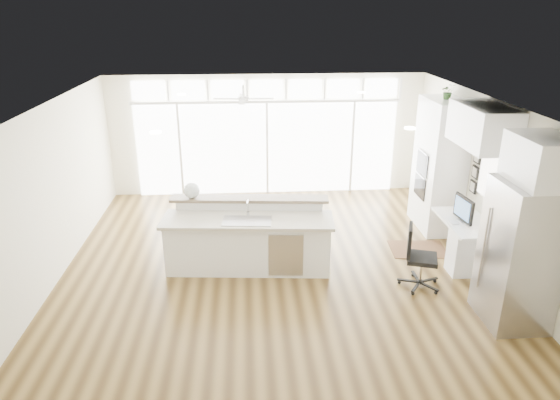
{
  "coord_description": "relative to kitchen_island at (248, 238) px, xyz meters",
  "views": [
    {
      "loc": [
        -0.46,
        -7.0,
        4.07
      ],
      "look_at": [
        0.06,
        0.6,
        1.1
      ],
      "focal_mm": 32.0,
      "sensor_mm": 36.0,
      "label": 1
    }
  ],
  "objects": [
    {
      "name": "floor",
      "position": [
        0.48,
        -0.34,
        -0.55
      ],
      "size": [
        7.0,
        8.0,
        0.02
      ],
      "primitive_type": "cube",
      "color": "#483216",
      "rests_on": "ground"
    },
    {
      "name": "ceiling",
      "position": [
        0.48,
        -0.34,
        2.16
      ],
      "size": [
        7.0,
        8.0,
        0.02
      ],
      "primitive_type": "cube",
      "color": "white",
      "rests_on": "wall_back"
    },
    {
      "name": "wall_back",
      "position": [
        0.48,
        3.66,
        0.81
      ],
      "size": [
        7.0,
        0.04,
        2.7
      ],
      "primitive_type": "cube",
      "color": "white",
      "rests_on": "floor"
    },
    {
      "name": "wall_front",
      "position": [
        0.48,
        -4.34,
        0.81
      ],
      "size": [
        7.0,
        0.04,
        2.7
      ],
      "primitive_type": "cube",
      "color": "white",
      "rests_on": "floor"
    },
    {
      "name": "wall_left",
      "position": [
        -3.02,
        -0.34,
        0.81
      ],
      "size": [
        0.04,
        8.0,
        2.7
      ],
      "primitive_type": "cube",
      "color": "white",
      "rests_on": "floor"
    },
    {
      "name": "wall_right",
      "position": [
        3.98,
        -0.34,
        0.81
      ],
      "size": [
        0.04,
        8.0,
        2.7
      ],
      "primitive_type": "cube",
      "color": "white",
      "rests_on": "floor"
    },
    {
      "name": "glass_wall",
      "position": [
        0.48,
        3.6,
        0.51
      ],
      "size": [
        5.8,
        0.06,
        2.08
      ],
      "primitive_type": "cube",
      "color": "white",
      "rests_on": "wall_back"
    },
    {
      "name": "transom_row",
      "position": [
        0.48,
        3.6,
        1.84
      ],
      "size": [
        5.9,
        0.06,
        0.4
      ],
      "primitive_type": "cube",
      "color": "white",
      "rests_on": "wall_back"
    },
    {
      "name": "desk_window",
      "position": [
        3.94,
        -0.04,
        1.01
      ],
      "size": [
        0.04,
        0.85,
        0.85
      ],
      "primitive_type": "cube",
      "color": "white",
      "rests_on": "wall_right"
    },
    {
      "name": "ceiling_fan",
      "position": [
        -0.02,
        2.46,
        1.94
      ],
      "size": [
        1.16,
        1.16,
        0.32
      ],
      "primitive_type": "cube",
      "color": "silver",
      "rests_on": "ceiling"
    },
    {
      "name": "recessed_lights",
      "position": [
        0.48,
        -0.14,
        2.14
      ],
      "size": [
        3.4,
        3.0,
        0.02
      ],
      "primitive_type": "cube",
      "color": "white",
      "rests_on": "ceiling"
    },
    {
      "name": "oven_cabinet",
      "position": [
        3.65,
        1.46,
        0.71
      ],
      "size": [
        0.64,
        1.2,
        2.5
      ],
      "primitive_type": "cube",
      "color": "white",
      "rests_on": "floor"
    },
    {
      "name": "desk_nook",
      "position": [
        3.61,
        -0.04,
        -0.16
      ],
      "size": [
        0.72,
        1.3,
        0.76
      ],
      "primitive_type": "cube",
      "color": "white",
      "rests_on": "floor"
    },
    {
      "name": "upper_cabinets",
      "position": [
        3.65,
        -0.04,
        1.81
      ],
      "size": [
        0.64,
        1.3,
        0.64
      ],
      "primitive_type": "cube",
      "color": "white",
      "rests_on": "wall_right"
    },
    {
      "name": "refrigerator",
      "position": [
        3.59,
        -1.69,
        0.46
      ],
      "size": [
        0.76,
        0.9,
        2.0
      ],
      "primitive_type": "cube",
      "color": "#A8A8AD",
      "rests_on": "floor"
    },
    {
      "name": "fridge_cabinet",
      "position": [
        3.65,
        -1.69,
        1.76
      ],
      "size": [
        0.64,
        0.9,
        0.6
      ],
      "primitive_type": "cube",
      "color": "white",
      "rests_on": "wall_right"
    },
    {
      "name": "framed_photos",
      "position": [
        3.94,
        0.58,
        0.86
      ],
      "size": [
        0.06,
        0.22,
        0.8
      ],
      "primitive_type": "cube",
      "color": "black",
      "rests_on": "wall_right"
    },
    {
      "name": "kitchen_island",
      "position": [
        0.0,
        0.0,
        0.0
      ],
      "size": [
        2.82,
        1.26,
        1.09
      ],
      "primitive_type": "cube",
      "rotation": [
        0.0,
        0.0,
        -0.09
      ],
      "color": "white",
      "rests_on": "floor"
    },
    {
      "name": "rug",
      "position": [
        3.03,
        0.45,
        -0.54
      ],
      "size": [
        1.02,
        0.77,
        0.01
      ],
      "primitive_type": "cube",
      "rotation": [
        0.0,
        0.0,
        -0.07
      ],
      "color": "#3A2112",
      "rests_on": "floor"
    },
    {
      "name": "office_chair",
      "position": [
        2.64,
        -0.77,
        -0.05
      ],
      "size": [
        0.64,
        0.62,
        1.0
      ],
      "primitive_type": "cube",
      "rotation": [
        0.0,
        0.0,
        -0.32
      ],
      "color": "black",
      "rests_on": "floor"
    },
    {
      "name": "fishbowl",
      "position": [
        -0.91,
        0.48,
        0.68
      ],
      "size": [
        0.32,
        0.32,
        0.27
      ],
      "primitive_type": "sphere",
      "rotation": [
        0.0,
        0.0,
        -0.23
      ],
      "color": "white",
      "rests_on": "kitchen_island"
    },
    {
      "name": "monitor",
      "position": [
        3.53,
        -0.04,
        0.44
      ],
      "size": [
        0.15,
        0.54,
        0.45
      ],
      "primitive_type": "cube",
      "rotation": [
        0.0,
        0.0,
        0.12
      ],
      "color": "black",
      "rests_on": "desk_nook"
    },
    {
      "name": "keyboard",
      "position": [
        3.36,
        -0.04,
        0.22
      ],
      "size": [
        0.13,
        0.3,
        0.01
      ],
      "primitive_type": "cube",
      "rotation": [
        0.0,
        0.0,
        0.08
      ],
      "color": "silver",
      "rests_on": "desk_nook"
    },
    {
      "name": "potted_plant",
      "position": [
        3.65,
        1.46,
        2.06
      ],
      "size": [
        0.27,
        0.3,
        0.22
      ],
      "primitive_type": "imported",
      "rotation": [
        0.0,
        0.0,
        -0.09
      ],
      "color": "#356029",
      "rests_on": "oven_cabinet"
    }
  ]
}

